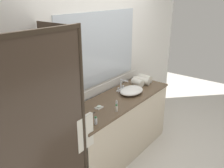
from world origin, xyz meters
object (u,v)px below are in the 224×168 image
at_px(faucet, 121,87).
at_px(rolled_towel_middle, 142,81).
at_px(rolled_towel_near_edge, 145,78).
at_px(amenity_bottle_body_wash, 96,121).
at_px(amenity_bottle_shampoo, 116,103).
at_px(soap_dish, 99,107).
at_px(amenity_bottle_conditioner, 116,108).
at_px(sink_basin, 131,90).
at_px(rolled_towel_far_edge, 137,83).

height_order(faucet, rolled_towel_middle, faucet).
height_order(faucet, rolled_towel_near_edge, faucet).
bearing_deg(amenity_bottle_body_wash, rolled_towel_middle, 10.32).
bearing_deg(rolled_towel_middle, amenity_bottle_body_wash, -169.68).
xyz_separation_m(amenity_bottle_shampoo, rolled_towel_near_edge, (0.97, 0.16, 0.02)).
relative_size(soap_dish, amenity_bottle_conditioner, 1.07).
bearing_deg(soap_dish, rolled_towel_near_edge, 1.35).
bearing_deg(amenity_bottle_body_wash, sink_basin, 9.78).
height_order(amenity_bottle_conditioner, rolled_towel_middle, rolled_towel_middle).
height_order(amenity_bottle_body_wash, rolled_towel_near_edge, rolled_towel_near_edge).
distance_m(sink_basin, rolled_towel_far_edge, 0.31).
bearing_deg(rolled_towel_near_edge, amenity_bottle_conditioner, -167.04).
bearing_deg(rolled_towel_far_edge, sink_basin, -163.05).
relative_size(amenity_bottle_shampoo, rolled_towel_near_edge, 0.37).
distance_m(soap_dish, rolled_towel_near_edge, 1.15).
height_order(amenity_bottle_body_wash, amenity_bottle_conditioner, amenity_bottle_conditioner).
relative_size(faucet, soap_dish, 1.74).
relative_size(sink_basin, rolled_towel_near_edge, 1.85).
distance_m(soap_dish, amenity_bottle_body_wash, 0.38).
bearing_deg(rolled_towel_far_edge, amenity_bottle_body_wash, -168.45).
bearing_deg(rolled_towel_middle, sink_basin, -168.45).
bearing_deg(soap_dish, rolled_towel_far_edge, 1.90).
height_order(rolled_towel_near_edge, rolled_towel_middle, rolled_towel_near_edge).
xyz_separation_m(faucet, rolled_towel_near_edge, (0.52, -0.09, 0.00)).
xyz_separation_m(rolled_towel_near_edge, rolled_towel_far_edge, (-0.22, 0.00, -0.01)).
relative_size(amenity_bottle_shampoo, rolled_towel_middle, 0.31).
height_order(sink_basin, rolled_towel_middle, rolled_towel_middle).
xyz_separation_m(faucet, amenity_bottle_conditioner, (-0.57, -0.34, -0.01)).
xyz_separation_m(sink_basin, soap_dish, (-0.63, 0.06, -0.03)).
bearing_deg(rolled_towel_middle, rolled_towel_far_edge, 176.03).
bearing_deg(rolled_towel_near_edge, rolled_towel_far_edge, 179.01).
xyz_separation_m(amenity_bottle_conditioner, rolled_towel_middle, (0.98, 0.25, 0.01)).
bearing_deg(soap_dish, sink_basin, -5.45).
bearing_deg(amenity_bottle_shampoo, sink_basin, 9.40).
bearing_deg(soap_dish, amenity_bottle_body_wash, -144.18).
bearing_deg(amenity_bottle_conditioner, amenity_bottle_shampoo, 36.33).
height_order(amenity_bottle_body_wash, rolled_towel_far_edge, rolled_towel_far_edge).
height_order(sink_basin, rolled_towel_far_edge, rolled_towel_far_edge).
bearing_deg(sink_basin, rolled_towel_near_edge, 9.56).
bearing_deg(sink_basin, rolled_towel_far_edge, 16.95).
xyz_separation_m(soap_dish, amenity_bottle_conditioner, (0.06, -0.22, 0.03)).
bearing_deg(rolled_towel_near_edge, amenity_bottle_shampoo, -170.51).
bearing_deg(rolled_towel_middle, rolled_towel_near_edge, 2.01).
height_order(soap_dish, rolled_towel_middle, rolled_towel_middle).
xyz_separation_m(amenity_bottle_body_wash, rolled_towel_far_edge, (1.24, 0.25, 0.01)).
bearing_deg(amenity_bottle_conditioner, sink_basin, 15.98).
relative_size(sink_basin, rolled_towel_middle, 1.56).
xyz_separation_m(amenity_bottle_shampoo, rolled_towel_middle, (0.86, 0.16, 0.02)).
distance_m(sink_basin, rolled_towel_near_edge, 0.53).
bearing_deg(amenity_bottle_shampoo, rolled_towel_far_edge, 12.47).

